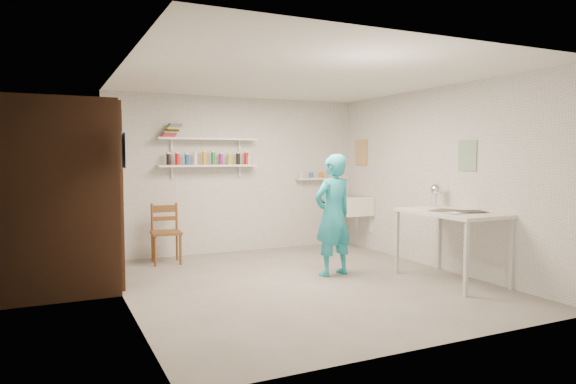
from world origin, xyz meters
name	(u,v)px	position (x,y,z in m)	size (l,w,h in m)	color
floor	(302,284)	(0.00, 0.00, -0.01)	(4.00, 4.50, 0.02)	slate
ceiling	(303,76)	(0.00, 0.00, 2.41)	(4.00, 4.50, 0.02)	silver
wall_back	(237,175)	(0.00, 2.26, 1.20)	(4.00, 0.02, 2.40)	silver
wall_front	(436,194)	(0.00, -2.26, 1.20)	(4.00, 0.02, 2.40)	silver
wall_left	(123,186)	(-2.01, 0.00, 1.20)	(0.02, 4.50, 2.40)	silver
wall_right	(437,178)	(2.01, 0.00, 1.20)	(0.02, 4.50, 2.40)	silver
doorway_recess	(113,198)	(-1.99, 1.05, 1.00)	(0.02, 0.90, 2.00)	black
corridor_box	(47,195)	(-2.70, 1.05, 1.05)	(1.40, 1.50, 2.10)	brown
door_lintel	(113,109)	(-1.97, 1.05, 2.05)	(0.06, 1.05, 0.10)	brown
door_jamb_near	(120,201)	(-1.97, 0.55, 1.00)	(0.06, 0.10, 2.00)	brown
door_jamb_far	(110,195)	(-1.97, 1.55, 1.00)	(0.06, 0.10, 2.00)	brown
shelf_lower	(208,166)	(-0.50, 2.13, 1.35)	(1.50, 0.22, 0.03)	white
shelf_upper	(208,139)	(-0.50, 2.13, 1.75)	(1.50, 0.22, 0.03)	white
ledge_shelf	(316,179)	(1.35, 2.17, 1.12)	(0.70, 0.14, 0.03)	white
poster_left	(124,150)	(-1.99, 0.05, 1.55)	(0.01, 0.28, 0.36)	#334C7F
poster_right_a	(361,153)	(1.99, 1.80, 1.55)	(0.01, 0.34, 0.42)	#995933
poster_right_b	(467,156)	(1.99, -0.55, 1.50)	(0.01, 0.30, 0.38)	#3F724C
belfast_sink	(352,205)	(1.75, 1.70, 0.70)	(0.48, 0.60, 0.30)	white
man	(333,215)	(0.53, 0.19, 0.76)	(0.55, 0.36, 1.52)	#24A4B6
wall_clock	(327,194)	(0.56, 0.41, 1.01)	(0.27, 0.27, 0.04)	#C4C586
wooden_chair	(166,233)	(-1.21, 1.80, 0.43)	(0.40, 0.38, 0.86)	brown
work_table	(451,246)	(1.64, -0.68, 0.42)	(0.76, 1.26, 0.84)	silver
desk_lamp	(437,190)	(1.85, -0.17, 1.06)	(0.16, 0.16, 0.16)	silver
spray_cans	(208,159)	(-0.50, 2.13, 1.45)	(1.32, 0.06, 0.17)	black
book_stack	(172,130)	(-1.04, 2.13, 1.86)	(0.30, 0.14, 0.20)	red
ledge_pots	(316,175)	(1.35, 2.17, 1.18)	(0.48, 0.07, 0.09)	silver
papers	(452,210)	(1.64, -0.68, 0.85)	(0.30, 0.22, 0.02)	silver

